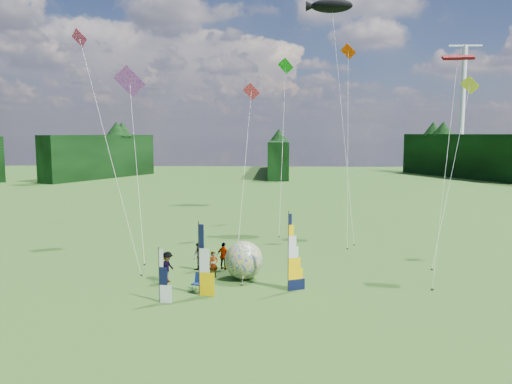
{
  "coord_description": "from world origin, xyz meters",
  "views": [
    {
      "loc": [
        0.39,
        -24.32,
        8.83
      ],
      "look_at": [
        -1.0,
        4.0,
        5.5
      ],
      "focal_mm": 35.0,
      "sensor_mm": 36.0,
      "label": 1
    }
  ],
  "objects_px": {
    "camp_chair": "(197,282)",
    "kite_whale": "(342,103)",
    "spectator_d": "(224,256)",
    "spectator_a": "(213,264)",
    "spectator_b": "(199,257)",
    "bol_inflatable": "(244,260)",
    "side_banner_far": "(159,276)",
    "side_banner_left": "(199,260)",
    "feather_banner_main": "(288,253)",
    "spectator_c": "(167,267)"
  },
  "relations": [
    {
      "from": "bol_inflatable",
      "to": "spectator_c",
      "type": "height_order",
      "value": "bol_inflatable"
    },
    {
      "from": "spectator_b",
      "to": "camp_chair",
      "type": "height_order",
      "value": "spectator_b"
    },
    {
      "from": "side_banner_left",
      "to": "kite_whale",
      "type": "distance_m",
      "value": 22.75
    },
    {
      "from": "feather_banner_main",
      "to": "bol_inflatable",
      "type": "bearing_deg",
      "value": 115.46
    },
    {
      "from": "feather_banner_main",
      "to": "spectator_c",
      "type": "bearing_deg",
      "value": 145.39
    },
    {
      "from": "side_banner_far",
      "to": "spectator_d",
      "type": "bearing_deg",
      "value": 77.17
    },
    {
      "from": "spectator_b",
      "to": "camp_chair",
      "type": "bearing_deg",
      "value": -43.17
    },
    {
      "from": "bol_inflatable",
      "to": "spectator_d",
      "type": "bearing_deg",
      "value": 125.77
    },
    {
      "from": "side_banner_far",
      "to": "spectator_d",
      "type": "height_order",
      "value": "side_banner_far"
    },
    {
      "from": "side_banner_far",
      "to": "spectator_d",
      "type": "distance_m",
      "value": 7.07
    },
    {
      "from": "side_banner_far",
      "to": "kite_whale",
      "type": "bearing_deg",
      "value": 68.29
    },
    {
      "from": "feather_banner_main",
      "to": "spectator_b",
      "type": "distance_m",
      "value": 6.97
    },
    {
      "from": "side_banner_far",
      "to": "bol_inflatable",
      "type": "relative_size",
      "value": 1.24
    },
    {
      "from": "spectator_a",
      "to": "camp_chair",
      "type": "bearing_deg",
      "value": -128.81
    },
    {
      "from": "feather_banner_main",
      "to": "spectator_b",
      "type": "relative_size",
      "value": 2.38
    },
    {
      "from": "spectator_d",
      "to": "kite_whale",
      "type": "bearing_deg",
      "value": -100.7
    },
    {
      "from": "spectator_a",
      "to": "camp_chair",
      "type": "height_order",
      "value": "spectator_a"
    },
    {
      "from": "camp_chair",
      "to": "spectator_a",
      "type": "bearing_deg",
      "value": 99.21
    },
    {
      "from": "feather_banner_main",
      "to": "spectator_a",
      "type": "height_order",
      "value": "feather_banner_main"
    },
    {
      "from": "side_banner_left",
      "to": "kite_whale",
      "type": "bearing_deg",
      "value": 73.18
    },
    {
      "from": "side_banner_far",
      "to": "camp_chair",
      "type": "relative_size",
      "value": 2.75
    },
    {
      "from": "side_banner_left",
      "to": "feather_banner_main",
      "type": "bearing_deg",
      "value": 22.99
    },
    {
      "from": "spectator_a",
      "to": "kite_whale",
      "type": "height_order",
      "value": "kite_whale"
    },
    {
      "from": "bol_inflatable",
      "to": "side_banner_far",
      "type": "bearing_deg",
      "value": -132.23
    },
    {
      "from": "spectator_a",
      "to": "side_banner_left",
      "type": "bearing_deg",
      "value": -123.2
    },
    {
      "from": "side_banner_far",
      "to": "kite_whale",
      "type": "distance_m",
      "value": 24.8
    },
    {
      "from": "spectator_a",
      "to": "spectator_b",
      "type": "bearing_deg",
      "value": 101.35
    },
    {
      "from": "spectator_a",
      "to": "spectator_d",
      "type": "bearing_deg",
      "value": 48.09
    },
    {
      "from": "kite_whale",
      "to": "spectator_d",
      "type": "bearing_deg",
      "value": -121.22
    },
    {
      "from": "camp_chair",
      "to": "kite_whale",
      "type": "relative_size",
      "value": 0.05
    },
    {
      "from": "side_banner_left",
      "to": "spectator_c",
      "type": "xyz_separation_m",
      "value": [
        -2.29,
        2.36,
        -1.06
      ]
    },
    {
      "from": "side_banner_far",
      "to": "spectator_b",
      "type": "height_order",
      "value": "side_banner_far"
    },
    {
      "from": "camp_chair",
      "to": "kite_whale",
      "type": "xyz_separation_m",
      "value": [
        9.98,
        17.53,
        10.94
      ]
    },
    {
      "from": "bol_inflatable",
      "to": "kite_whale",
      "type": "height_order",
      "value": "kite_whale"
    },
    {
      "from": "spectator_c",
      "to": "camp_chair",
      "type": "xyz_separation_m",
      "value": [
        2.07,
        -1.66,
        -0.4
      ]
    },
    {
      "from": "spectator_b",
      "to": "spectator_c",
      "type": "relative_size",
      "value": 1.0
    },
    {
      "from": "spectator_a",
      "to": "spectator_b",
      "type": "height_order",
      "value": "spectator_b"
    },
    {
      "from": "spectator_a",
      "to": "spectator_c",
      "type": "height_order",
      "value": "spectator_c"
    },
    {
      "from": "spectator_a",
      "to": "spectator_d",
      "type": "height_order",
      "value": "spectator_d"
    },
    {
      "from": "spectator_a",
      "to": "spectator_b",
      "type": "relative_size",
      "value": 0.87
    },
    {
      "from": "side_banner_far",
      "to": "spectator_a",
      "type": "relative_size",
      "value": 1.78
    },
    {
      "from": "spectator_a",
      "to": "camp_chair",
      "type": "distance_m",
      "value": 2.89
    },
    {
      "from": "kite_whale",
      "to": "side_banner_left",
      "type": "bearing_deg",
      "value": -114.48
    },
    {
      "from": "side_banner_left",
      "to": "camp_chair",
      "type": "xyz_separation_m",
      "value": [
        -0.22,
        0.7,
        -1.47
      ]
    },
    {
      "from": "side_banner_far",
      "to": "kite_whale",
      "type": "relative_size",
      "value": 0.13
    },
    {
      "from": "spectator_b",
      "to": "kite_whale",
      "type": "distance_m",
      "value": 20.03
    },
    {
      "from": "feather_banner_main",
      "to": "spectator_d",
      "type": "distance_m",
      "value": 6.1
    },
    {
      "from": "spectator_b",
      "to": "side_banner_far",
      "type": "bearing_deg",
      "value": -61.33
    },
    {
      "from": "spectator_a",
      "to": "spectator_c",
      "type": "distance_m",
      "value": 2.85
    },
    {
      "from": "side_banner_far",
      "to": "camp_chair",
      "type": "xyz_separation_m",
      "value": [
        1.68,
        1.93,
        -0.92
      ]
    }
  ]
}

